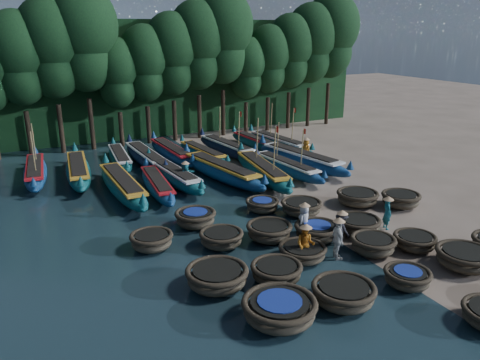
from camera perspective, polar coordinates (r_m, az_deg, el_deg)
name	(u,v)px	position (r m, az deg, el deg)	size (l,w,h in m)	color
ground	(306,222)	(23.92, 8.06, -5.05)	(120.00, 120.00, 0.00)	gray
foliage_wall	(159,78)	(43.56, -9.85, 12.15)	(40.00, 3.00, 10.00)	black
coracle_5	(279,309)	(16.06, 4.83, -15.44)	(2.88, 2.88, 0.83)	brown
coracle_6	(343,293)	(17.25, 12.50, -13.36)	(2.53, 2.53, 0.79)	brown
coracle_7	(407,277)	(19.01, 19.72, -11.10)	(1.98, 1.98, 0.68)	brown
coracle_8	(465,258)	(21.22, 25.72, -8.53)	(2.75, 2.75, 0.81)	brown
coracle_10	(217,277)	(17.86, -2.83, -11.69)	(2.54, 2.54, 0.82)	brown
coracle_11	(276,272)	(18.30, 4.47, -11.08)	(2.02, 2.02, 0.75)	brown
coracle_12	(302,252)	(19.98, 7.62, -8.70)	(2.21, 2.21, 0.67)	brown
coracle_13	(373,244)	(21.08, 15.92, -7.56)	(2.35, 2.35, 0.79)	brown
coracle_14	(415,241)	(22.08, 20.52, -6.99)	(1.89, 1.89, 0.70)	brown
coracle_15	(221,238)	(20.95, -2.28, -7.08)	(2.01, 2.01, 0.74)	brown
coracle_16	(269,231)	(21.55, 3.58, -6.23)	(2.58, 2.58, 0.81)	brown
coracle_17	(317,231)	(21.83, 9.38, -6.15)	(2.37, 2.37, 0.79)	brown
coracle_18	(358,225)	(22.93, 14.22, -5.29)	(2.51, 2.51, 0.78)	brown
coracle_19	(401,199)	(26.85, 19.01, -2.22)	(2.46, 2.46, 0.81)	brown
coracle_20	(152,240)	(21.03, -10.73, -7.25)	(2.06, 2.06, 0.77)	brown
coracle_21	(195,218)	(23.01, -5.45, -4.62)	(2.06, 2.06, 0.82)	brown
coracle_22	(262,205)	(24.83, 2.72, -3.03)	(2.13, 2.13, 0.67)	brown
coracle_23	(301,207)	(24.61, 7.49, -3.27)	(2.53, 2.53, 0.75)	brown
coracle_24	(357,197)	(26.50, 14.12, -2.06)	(2.55, 2.55, 0.78)	brown
long_boat_2	(122,185)	(28.00, -14.13, -0.63)	(1.70, 8.99, 1.58)	#105A5C
long_boat_3	(157,185)	(28.02, -10.05, -0.56)	(1.98, 7.38, 1.30)	navy
long_boat_4	(173,175)	(29.54, -8.22, 0.64)	(2.17, 8.35, 1.47)	#105A5C
long_boat_5	(221,171)	(29.90, -2.30, 1.15)	(3.07, 9.09, 1.62)	navy
long_boat_6	(262,171)	(29.96, 2.75, 1.14)	(2.77, 8.84, 3.79)	#105A5C
long_boat_7	(286,167)	(31.17, 5.65, 1.62)	(2.05, 7.83, 3.34)	navy
long_boat_8	(302,159)	(32.82, 7.51, 2.56)	(3.01, 9.10, 1.62)	navy
long_boat_9	(35,172)	(32.66, -23.68, 0.94)	(2.08, 8.12, 3.46)	navy
long_boat_10	(78,170)	(31.86, -19.13, 1.14)	(2.39, 8.64, 1.53)	#105A5C
long_boat_11	(120,158)	(34.39, -14.44, 2.64)	(1.95, 7.39, 1.30)	#105A5C
long_boat_12	(146,157)	(33.84, -11.39, 2.75)	(1.77, 8.60, 1.51)	#0E1E36
long_boat_13	(172,152)	(34.99, -8.35, 3.39)	(1.77, 8.26, 1.46)	navy
long_boat_14	(203,153)	(34.65, -4.53, 3.28)	(2.00, 7.38, 1.31)	#105A5C
long_boat_15	(227,148)	(35.93, -1.59, 3.98)	(2.34, 8.27, 3.53)	#0E1E36
long_boat_16	(256,142)	(37.87, 1.94, 4.61)	(1.78, 7.43, 1.31)	#105A5C
long_boat_17	(279,143)	(37.60, 4.76, 4.56)	(2.31, 8.31, 3.55)	#105A5C
fisherman_0	(304,219)	(21.94, 7.82, -4.77)	(0.94, 0.84, 1.81)	silver
fisherman_1	(387,211)	(23.66, 17.52, -3.67)	(0.52, 0.64, 1.77)	#1B6773
fisherman_2	(305,243)	(19.65, 7.98, -7.62)	(0.99, 0.99, 1.82)	#BA6A18
fisherman_3	(341,228)	(21.47, 12.24, -5.68)	(0.64, 1.04, 1.76)	black
fisherman_4	(338,238)	(20.07, 11.85, -6.99)	(0.74, 1.13, 1.99)	silver
fisherman_5	(186,174)	(28.65, -6.64, 0.71)	(1.45, 1.21, 1.77)	#1B6773
fisherman_6	(306,149)	(34.52, 8.07, 3.76)	(0.57, 0.83, 1.84)	#BA6A18
tree_2	(18,57)	(37.99, -25.43, 13.40)	(4.51, 4.51, 10.63)	black
tree_3	(51,47)	(38.11, -22.03, 14.85)	(4.92, 4.92, 11.60)	black
tree_4	(83,37)	(38.39, -18.62, 16.23)	(5.34, 5.34, 12.58)	black
tree_5	(117,72)	(38.96, -14.80, 12.58)	(3.68, 3.68, 8.68)	black
tree_6	(145,62)	(39.46, -11.54, 13.86)	(4.09, 4.09, 9.65)	black
tree_7	(172,53)	(40.10, -8.33, 15.06)	(4.51, 4.51, 10.63)	black
tree_8	(198,44)	(40.87, -5.20, 16.17)	(4.92, 4.92, 11.60)	black
tree_9	(222,35)	(41.77, -2.17, 17.20)	(5.34, 5.34, 12.58)	black
tree_10	(246,67)	(42.91, 0.75, 13.62)	(3.68, 3.68, 8.68)	black
tree_11	(269,58)	(43.97, 3.50, 14.58)	(4.09, 4.09, 9.65)	black
tree_12	(290,50)	(45.14, 6.13, 15.46)	(4.51, 4.51, 10.63)	black
tree_13	(311,42)	(46.40, 8.65, 16.27)	(4.92, 4.92, 11.60)	black
tree_14	(331,35)	(47.74, 11.05, 17.01)	(5.34, 5.34, 12.58)	black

